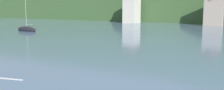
{
  "coord_description": "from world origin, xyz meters",
  "views": [
    {
      "loc": [
        9.17,
        20.82,
        5.13
      ],
      "look_at": [
        0.0,
        37.56,
        2.27
      ],
      "focal_mm": 40.14,
      "sensor_mm": 36.0,
      "label": 1
    }
  ],
  "objects": [
    {
      "name": "sailboat_far_1",
      "position": [
        -33.73,
        59.99,
        0.34
      ],
      "size": [
        6.02,
        2.25,
        7.93
      ],
      "rotation": [
        0.0,
        0.0,
        3.03
      ],
      "color": "black",
      "rests_on": "ground_plane"
    },
    {
      "name": "shore_building_westcentral",
      "position": [
        0.0,
        98.78,
        4.69
      ],
      "size": [
        5.25,
        4.95,
        9.67
      ],
      "color": "gray",
      "rests_on": "ground_plane"
    },
    {
      "name": "shore_building_west",
      "position": [
        -26.16,
        99.27,
        4.98
      ],
      "size": [
        4.45,
        5.99,
        10.26
      ],
      "color": "beige",
      "rests_on": "ground_plane"
    }
  ]
}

